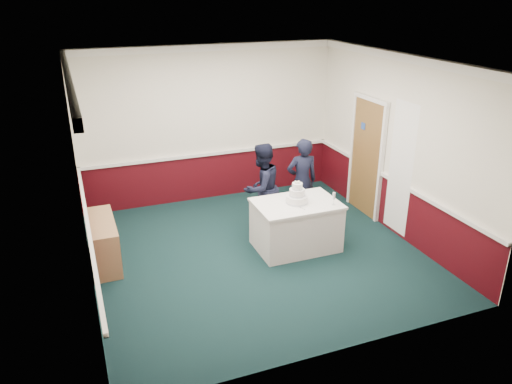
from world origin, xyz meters
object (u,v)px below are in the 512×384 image
object	(u,v)px
champagne_flute	(334,197)
person_woman	(302,181)
cake_knife	(301,208)
person_man	(262,188)
wedding_cake	(297,196)
sideboard	(103,242)
cake_table	(296,225)

from	to	relation	value
champagne_flute	person_woman	size ratio (longest dim) A/B	0.13
cake_knife	person_man	world-z (taller)	person_man
wedding_cake	person_woman	bearing A→B (deg)	59.39
sideboard	cake_knife	xyz separation A→B (m)	(2.91, -0.81, 0.44)
cake_knife	champagne_flute	world-z (taller)	champagne_flute
cake_table	person_man	world-z (taller)	person_man
champagne_flute	person_man	xyz separation A→B (m)	(-0.78, 1.08, -0.15)
cake_table	champagne_flute	distance (m)	0.78
cake_knife	champagne_flute	xyz separation A→B (m)	(0.53, -0.08, 0.14)
person_man	wedding_cake	bearing A→B (deg)	84.96
cake_table	cake_knife	bearing A→B (deg)	-98.53
sideboard	wedding_cake	size ratio (longest dim) A/B	3.30
cake_table	sideboard	bearing A→B (deg)	168.26
wedding_cake	cake_knife	bearing A→B (deg)	-98.53
cake_table	person_woman	world-z (taller)	person_woman
sideboard	champagne_flute	bearing A→B (deg)	-14.52
sideboard	cake_knife	bearing A→B (deg)	-15.57
wedding_cake	person_man	world-z (taller)	person_man
champagne_flute	cake_table	bearing A→B (deg)	150.75
cake_table	champagne_flute	size ratio (longest dim) A/B	6.44
cake_knife	person_woman	distance (m)	1.18
champagne_flute	person_man	world-z (taller)	person_man
cake_table	cake_knife	world-z (taller)	cake_knife
wedding_cake	person_woman	distance (m)	1.00
cake_knife	person_man	xyz separation A→B (m)	(-0.25, 1.00, -0.01)
person_man	cake_knife	bearing A→B (deg)	79.75
cake_knife	person_man	distance (m)	1.03
wedding_cake	sideboard	bearing A→B (deg)	168.26
person_man	sideboard	bearing A→B (deg)	-20.10
wedding_cake	person_man	xyz separation A→B (m)	(-0.28, 0.80, -0.12)
wedding_cake	person_woman	xyz separation A→B (m)	(0.51, 0.85, -0.12)
wedding_cake	person_man	bearing A→B (deg)	109.15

